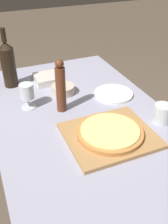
{
  "coord_description": "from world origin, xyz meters",
  "views": [
    {
      "loc": [
        -0.41,
        -1.02,
        1.5
      ],
      "look_at": [
        -0.01,
        -0.08,
        0.83
      ],
      "focal_mm": 42.0,
      "sensor_mm": 36.0,
      "label": 1
    }
  ],
  "objects_px": {
    "wine_bottle": "(8,64)",
    "wine_glass": "(27,92)",
    "pizza": "(110,132)",
    "pepper_mill": "(61,87)",
    "small_bowl": "(63,89)"
  },
  "relations": [
    {
      "from": "wine_bottle",
      "to": "wine_glass",
      "type": "distance_m",
      "value": 0.29
    },
    {
      "from": "pizza",
      "to": "pepper_mill",
      "type": "relative_size",
      "value": 1.07
    },
    {
      "from": "pizza",
      "to": "wine_glass",
      "type": "distance_m",
      "value": 0.48
    },
    {
      "from": "pepper_mill",
      "to": "small_bowl",
      "type": "relative_size",
      "value": 2.12
    },
    {
      "from": "pepper_mill",
      "to": "wine_glass",
      "type": "height_order",
      "value": "pepper_mill"
    },
    {
      "from": "pepper_mill",
      "to": "small_bowl",
      "type": "bearing_deg",
      "value": 68.79
    },
    {
      "from": "pizza",
      "to": "wine_glass",
      "type": "height_order",
      "value": "wine_glass"
    },
    {
      "from": "wine_glass",
      "to": "small_bowl",
      "type": "distance_m",
      "value": 0.24
    },
    {
      "from": "pepper_mill",
      "to": "small_bowl",
      "type": "height_order",
      "value": "pepper_mill"
    },
    {
      "from": "wine_bottle",
      "to": "pizza",
      "type": "bearing_deg",
      "value": -64.77
    },
    {
      "from": "pepper_mill",
      "to": "small_bowl",
      "type": "xyz_separation_m",
      "value": [
        0.06,
        0.17,
        -0.11
      ]
    },
    {
      "from": "wine_bottle",
      "to": "small_bowl",
      "type": "bearing_deg",
      "value": -39.39
    },
    {
      "from": "small_bowl",
      "to": "wine_bottle",
      "type": "bearing_deg",
      "value": 140.61
    },
    {
      "from": "pepper_mill",
      "to": "small_bowl",
      "type": "distance_m",
      "value": 0.21
    },
    {
      "from": "pepper_mill",
      "to": "wine_glass",
      "type": "distance_m",
      "value": 0.18
    }
  ]
}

